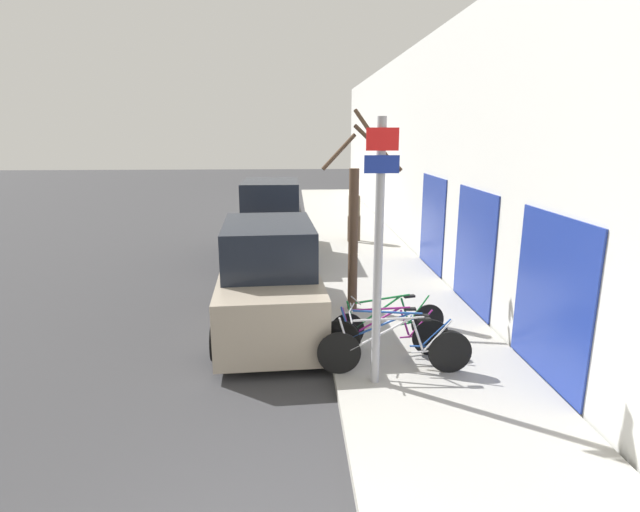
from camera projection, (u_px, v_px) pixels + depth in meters
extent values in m
plane|color=#333335|center=(281.00, 266.00, 14.80)|extent=(80.00, 80.00, 0.00)
cube|color=#9E9B93|center=(356.00, 242.00, 17.63)|extent=(3.20, 32.00, 0.15)
cube|color=silver|center=(408.00, 150.00, 16.96)|extent=(0.20, 32.00, 6.50)
cube|color=navy|center=(551.00, 299.00, 7.48)|extent=(0.03, 2.20, 2.54)
cube|color=navy|center=(474.00, 249.00, 10.63)|extent=(0.03, 2.20, 2.54)
cube|color=navy|center=(432.00, 223.00, 13.77)|extent=(0.03, 2.20, 2.54)
cylinder|color=#939399|center=(378.00, 257.00, 7.15)|extent=(0.13, 0.13, 3.91)
cube|color=red|center=(383.00, 139.00, 6.68)|extent=(0.44, 0.02, 0.30)
cube|color=navy|center=(382.00, 164.00, 6.76)|extent=(0.48, 0.02, 0.24)
cylinder|color=black|center=(339.00, 353.00, 7.79)|extent=(0.69, 0.06, 0.69)
cylinder|color=black|center=(450.00, 352.00, 7.82)|extent=(0.69, 0.06, 0.69)
cylinder|color=#B7B7BC|center=(381.00, 334.00, 7.72)|extent=(0.98, 0.07, 0.57)
cylinder|color=#B7B7BC|center=(387.00, 319.00, 7.67)|extent=(1.13, 0.08, 0.09)
cylinder|color=#B7B7BC|center=(418.00, 335.00, 7.74)|extent=(0.21, 0.04, 0.50)
cylinder|color=#B7B7BC|center=(431.00, 351.00, 7.81)|extent=(0.61, 0.05, 0.08)
cylinder|color=#B7B7BC|center=(437.00, 336.00, 7.75)|extent=(0.46, 0.04, 0.55)
cylinder|color=#B7B7BC|center=(345.00, 336.00, 7.72)|extent=(0.21, 0.04, 0.60)
cube|color=black|center=(424.00, 319.00, 7.68)|extent=(0.20, 0.09, 0.04)
cylinder|color=#99999E|center=(351.00, 318.00, 7.65)|extent=(0.04, 0.44, 0.02)
cylinder|color=black|center=(341.00, 339.00, 8.33)|extent=(0.65, 0.23, 0.67)
cylinder|color=black|center=(449.00, 350.00, 7.92)|extent=(0.65, 0.23, 0.67)
cylinder|color=#1E4799|center=(381.00, 325.00, 8.11)|extent=(0.95, 0.32, 0.55)
cylinder|color=#1E4799|center=(386.00, 312.00, 8.03)|extent=(1.10, 0.37, 0.09)
cylinder|color=#1E4799|center=(416.00, 330.00, 7.98)|extent=(0.21, 0.10, 0.48)
cylinder|color=#1E4799|center=(429.00, 346.00, 7.99)|extent=(0.60, 0.21, 0.08)
cylinder|color=#1E4799|center=(436.00, 333.00, 7.91)|extent=(0.45, 0.16, 0.54)
cylinder|color=#1E4799|center=(346.00, 324.00, 8.25)|extent=(0.21, 0.09, 0.58)
cube|color=black|center=(422.00, 316.00, 7.90)|extent=(0.21, 0.14, 0.04)
cylinder|color=#99999E|center=(352.00, 308.00, 8.16)|extent=(0.15, 0.43, 0.02)
cylinder|color=black|center=(342.00, 338.00, 8.43)|extent=(0.64, 0.06, 0.64)
cylinder|color=black|center=(431.00, 337.00, 8.45)|extent=(0.64, 0.06, 0.64)
cylinder|color=#8C1E72|center=(376.00, 321.00, 8.36)|extent=(0.85, 0.07, 0.52)
cylinder|color=#8C1E72|center=(381.00, 309.00, 8.31)|extent=(0.98, 0.08, 0.08)
cylinder|color=#8C1E72|center=(405.00, 323.00, 8.38)|extent=(0.19, 0.04, 0.46)
cylinder|color=#8C1E72|center=(415.00, 336.00, 8.44)|extent=(0.53, 0.05, 0.08)
cylinder|color=#8C1E72|center=(420.00, 324.00, 8.39)|extent=(0.40, 0.05, 0.51)
cylinder|color=#8C1E72|center=(347.00, 323.00, 8.36)|extent=(0.18, 0.04, 0.55)
cube|color=black|center=(410.00, 309.00, 8.32)|extent=(0.20, 0.09, 0.04)
cylinder|color=#99999E|center=(351.00, 308.00, 8.30)|extent=(0.04, 0.44, 0.02)
cylinder|color=black|center=(347.00, 331.00, 8.69)|extent=(0.64, 0.19, 0.65)
cylinder|color=black|center=(428.00, 322.00, 9.14)|extent=(0.64, 0.19, 0.65)
cylinder|color=#197233|center=(378.00, 312.00, 8.78)|extent=(0.87, 0.25, 0.54)
cylinder|color=#197233|center=(383.00, 299.00, 8.75)|extent=(1.01, 0.28, 0.08)
cylinder|color=#197233|center=(405.00, 310.00, 8.94)|extent=(0.20, 0.08, 0.47)
cylinder|color=#197233|center=(414.00, 322.00, 9.05)|extent=(0.55, 0.16, 0.08)
cylinder|color=#197233|center=(419.00, 310.00, 9.02)|extent=(0.41, 0.13, 0.52)
cylinder|color=#197233|center=(351.00, 316.00, 8.64)|extent=(0.19, 0.08, 0.56)
cube|color=black|center=(409.00, 296.00, 8.90)|extent=(0.21, 0.13, 0.04)
cylinder|color=#99999E|center=(356.00, 300.00, 8.60)|extent=(0.13, 0.43, 0.02)
cube|color=gray|center=(270.00, 292.00, 10.05)|extent=(2.14, 4.84, 1.12)
cube|color=black|center=(268.00, 245.00, 9.63)|extent=(1.82, 2.56, 0.89)
cylinder|color=black|center=(228.00, 291.00, 11.47)|extent=(0.25, 0.61, 0.60)
cylinder|color=black|center=(309.00, 288.00, 11.68)|extent=(0.25, 0.61, 0.60)
cylinder|color=black|center=(217.00, 343.00, 8.64)|extent=(0.25, 0.61, 0.60)
cylinder|color=black|center=(324.00, 338.00, 8.84)|extent=(0.25, 0.61, 0.60)
cube|color=black|center=(272.00, 234.00, 15.39)|extent=(1.84, 4.70, 1.24)
cube|color=black|center=(271.00, 198.00, 14.94)|extent=(1.65, 2.45, 1.02)
cylinder|color=black|center=(247.00, 239.00, 16.87)|extent=(0.22, 0.68, 0.68)
cylinder|color=black|center=(301.00, 238.00, 16.96)|extent=(0.22, 0.68, 0.68)
cylinder|color=black|center=(238.00, 260.00, 14.05)|extent=(0.22, 0.68, 0.68)
cylinder|color=black|center=(303.00, 260.00, 14.14)|extent=(0.22, 0.68, 0.68)
cylinder|color=#4C3D2D|center=(350.00, 229.00, 17.31)|extent=(0.17, 0.17, 0.88)
cylinder|color=#4C3D2D|center=(358.00, 228.00, 17.42)|extent=(0.17, 0.17, 0.88)
cylinder|color=brown|center=(354.00, 206.00, 17.17)|extent=(0.40, 0.40, 0.70)
sphere|color=tan|center=(355.00, 192.00, 17.06)|extent=(0.24, 0.24, 0.24)
cylinder|color=#4C3828|center=(353.00, 241.00, 10.41)|extent=(0.20, 0.20, 2.99)
cylinder|color=#4C3828|center=(378.00, 148.00, 9.69)|extent=(0.92, 0.67, 0.90)
cylinder|color=#4C3828|center=(339.00, 152.00, 9.87)|extent=(0.72, 0.26, 0.72)
cylinder|color=#4C3828|center=(376.00, 140.00, 9.62)|extent=(0.83, 0.74, 1.19)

